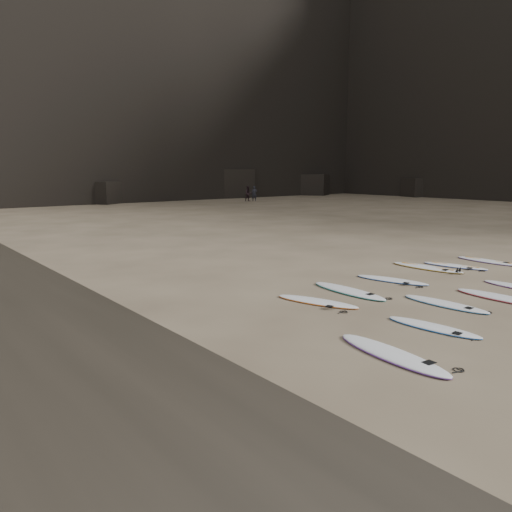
{
  "coord_description": "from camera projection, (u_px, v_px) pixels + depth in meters",
  "views": [
    {
      "loc": [
        -12.2,
        -6.72,
        3.6
      ],
      "look_at": [
        -4.72,
        2.72,
        1.5
      ],
      "focal_mm": 35.0,
      "sensor_mm": 36.0,
      "label": 1
    }
  ],
  "objects": [
    {
      "name": "surfboard_8",
      "position": [
        427.0,
        267.0,
        18.29
      ],
      "size": [
        0.84,
        2.82,
        0.1
      ],
      "primitive_type": "ellipsoid",
      "rotation": [
        0.0,
        0.0,
        0.06
      ],
      "color": "white",
      "rests_on": "ground"
    },
    {
      "name": "surfboard_10",
      "position": [
        488.0,
        261.0,
        19.58
      ],
      "size": [
        0.72,
        2.57,
        0.09
      ],
      "primitive_type": "ellipsoid",
      "rotation": [
        0.0,
        0.0,
        -0.04
      ],
      "color": "white",
      "rests_on": "ground"
    },
    {
      "name": "ground",
      "position": [
        458.0,
        306.0,
        13.27
      ],
      "size": [
        240.0,
        240.0,
        0.0
      ],
      "primitive_type": "plane",
      "color": "#897559",
      "rests_on": "ground"
    },
    {
      "name": "surfboard_0",
      "position": [
        392.0,
        354.0,
        9.73
      ],
      "size": [
        0.96,
        2.8,
        0.1
      ],
      "primitive_type": "ellipsoid",
      "rotation": [
        0.0,
        0.0,
        -0.11
      ],
      "color": "white",
      "rests_on": "ground"
    },
    {
      "name": "headland",
      "position": [
        206.0,
        27.0,
        61.9
      ],
      "size": [
        170.0,
        101.0,
        63.47
      ],
      "color": "black",
      "rests_on": "ground"
    },
    {
      "name": "surfboard_6",
      "position": [
        349.0,
        291.0,
        14.78
      ],
      "size": [
        0.79,
        2.81,
        0.1
      ],
      "primitive_type": "ellipsoid",
      "rotation": [
        0.0,
        0.0,
        -0.05
      ],
      "color": "white",
      "rests_on": "ground"
    },
    {
      "name": "surfboard_5",
      "position": [
        317.0,
        301.0,
        13.62
      ],
      "size": [
        1.29,
        2.49,
        0.09
      ],
      "primitive_type": "ellipsoid",
      "rotation": [
        0.0,
        0.0,
        0.31
      ],
      "color": "white",
      "rests_on": "ground"
    },
    {
      "name": "person_a",
      "position": [
        254.0,
        194.0,
        56.71
      ],
      "size": [
        0.73,
        0.74,
        1.72
      ],
      "primitive_type": "imported",
      "rotation": [
        0.0,
        0.0,
        5.45
      ],
      "color": "black",
      "rests_on": "ground"
    },
    {
      "name": "surfboard_7",
      "position": [
        392.0,
        280.0,
        16.26
      ],
      "size": [
        1.16,
        2.5,
        0.09
      ],
      "primitive_type": "ellipsoid",
      "rotation": [
        0.0,
        0.0,
        0.25
      ],
      "color": "white",
      "rests_on": "ground"
    },
    {
      "name": "person_b",
      "position": [
        248.0,
        194.0,
        56.39
      ],
      "size": [
        0.99,
        0.87,
        1.72
      ],
      "primitive_type": "imported",
      "rotation": [
        0.0,
        0.0,
        5.99
      ],
      "color": "black",
      "rests_on": "ground"
    },
    {
      "name": "surfboard_2",
      "position": [
        445.0,
        304.0,
        13.38
      ],
      "size": [
        0.65,
        2.46,
        0.09
      ],
      "primitive_type": "ellipsoid",
      "rotation": [
        0.0,
        0.0,
        0.03
      ],
      "color": "white",
      "rests_on": "ground"
    },
    {
      "name": "surfboard_9",
      "position": [
        455.0,
        266.0,
        18.64
      ],
      "size": [
        1.02,
        2.43,
        0.09
      ],
      "primitive_type": "ellipsoid",
      "rotation": [
        0.0,
        0.0,
        0.2
      ],
      "color": "white",
      "rests_on": "ground"
    },
    {
      "name": "surfboard_1",
      "position": [
        433.0,
        327.0,
        11.41
      ],
      "size": [
        0.77,
        2.3,
        0.08
      ],
      "primitive_type": "ellipsoid",
      "rotation": [
        0.0,
        0.0,
        0.1
      ],
      "color": "white",
      "rests_on": "ground"
    },
    {
      "name": "surfboard_3",
      "position": [
        504.0,
        298.0,
        13.94
      ],
      "size": [
        0.71,
        2.79,
        0.1
      ],
      "primitive_type": "ellipsoid",
      "rotation": [
        0.0,
        0.0,
        -0.01
      ],
      "color": "white",
      "rests_on": "ground"
    }
  ]
}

